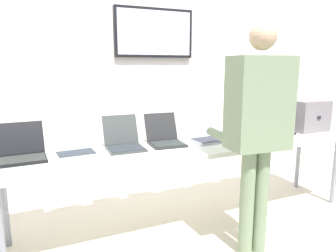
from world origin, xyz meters
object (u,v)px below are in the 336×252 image
laptop_station_3 (165,137)px  person (258,120)px  workbench (193,149)px  laptop_station_1 (74,147)px  equipment_box (305,115)px  laptop_station_5 (240,130)px  laptop_station_6 (271,127)px  laptop_station_2 (124,141)px  laptop_station_4 (206,133)px  laptop_station_0 (22,151)px

laptop_station_3 → person: 0.89m
workbench → laptop_station_1: bearing=172.7°
equipment_box → laptop_station_5: size_ratio=1.08×
laptop_station_6 → person: (-0.80, -0.74, 0.25)m
laptop_station_2 → laptop_station_6: 1.61m
workbench → laptop_station_2: bearing=168.4°
laptop_station_3 → laptop_station_5: size_ratio=1.09×
laptop_station_1 → laptop_station_3: size_ratio=0.85×
laptop_station_4 → laptop_station_6: 0.81m
laptop_station_0 → laptop_station_2: (0.80, -0.01, 0.00)m
workbench → laptop_station_1: 1.04m
laptop_station_6 → laptop_station_2: bearing=179.8°
laptop_station_4 → person: person is taller
laptop_station_1 → person: size_ratio=0.19×
laptop_station_4 → laptop_station_5: (0.41, 0.02, -0.01)m
laptop_station_2 → laptop_station_5: 1.21m
laptop_station_6 → person: 1.12m
laptop_station_2 → laptop_station_3: 0.38m
laptop_station_4 → person: bearing=-89.6°
equipment_box → laptop_station_1: size_ratio=1.16×
laptop_station_2 → laptop_station_0: bearing=179.1°
workbench → equipment_box: (1.43, 0.07, 0.21)m
laptop_station_4 → laptop_station_5: bearing=2.2°
equipment_box → laptop_station_5: 0.83m
laptop_station_2 → person: person is taller
equipment_box → laptop_station_1: 2.45m
workbench → laptop_station_6: bearing=6.8°
workbench → laptop_station_4: (0.19, 0.10, 0.11)m
laptop_station_3 → laptop_station_6: 1.22m
laptop_station_6 → person: size_ratio=0.22×
equipment_box → laptop_station_6: 0.44m
laptop_station_5 → laptop_station_4: bearing=-177.8°
laptop_station_2 → laptop_station_5: size_ratio=1.07×
laptop_station_2 → laptop_station_1: bearing=179.2°
laptop_station_6 → laptop_station_5: bearing=-179.6°
laptop_station_3 → person: person is taller
workbench → laptop_station_6: size_ratio=8.82×
laptop_station_3 → person: (0.42, -0.75, 0.25)m
laptop_station_2 → workbench: bearing=-11.6°
laptop_station_6 → laptop_station_1: bearing=179.7°
workbench → laptop_station_3: laptop_station_3 is taller
equipment_box → laptop_station_4: 1.24m
laptop_station_5 → person: bearing=-118.8°
laptop_station_3 → laptop_station_5: laptop_station_3 is taller
laptop_station_0 → laptop_station_5: laptop_station_0 is taller
equipment_box → laptop_station_2: (-2.03, 0.05, -0.10)m
laptop_station_4 → laptop_station_6: laptop_station_4 is taller
workbench → laptop_station_1: (-1.02, 0.13, 0.10)m
laptop_station_0 → laptop_station_2: bearing=-0.9°
laptop_station_0 → laptop_station_2: size_ratio=1.01×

